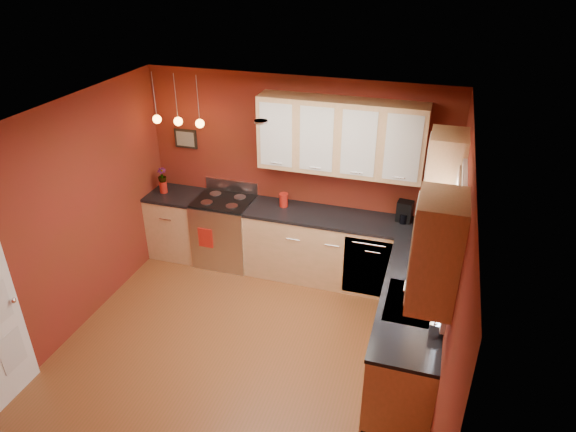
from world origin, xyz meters
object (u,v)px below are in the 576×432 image
(sink, at_px, (412,305))
(red_canister, at_px, (284,200))
(coffee_maker, at_px, (404,212))
(gas_range, at_px, (225,230))
(soap_pump, at_px, (435,326))

(sink, height_order, red_canister, sink)
(red_canister, bearing_deg, coffee_maker, 2.00)
(gas_range, height_order, red_canister, red_canister)
(red_canister, xyz_separation_m, coffee_maker, (1.54, 0.05, 0.03))
(sink, bearing_deg, soap_pump, -62.14)
(red_canister, height_order, soap_pump, soap_pump)
(sink, bearing_deg, gas_range, 150.22)
(sink, bearing_deg, coffee_maker, 99.01)
(sink, distance_m, soap_pump, 0.48)
(sink, xyz_separation_m, coffee_maker, (-0.26, 1.63, 0.15))
(coffee_maker, distance_m, soap_pump, 2.10)
(soap_pump, bearing_deg, red_canister, 135.40)
(sink, bearing_deg, red_canister, 138.73)
(soap_pump, bearing_deg, gas_range, 146.08)
(sink, height_order, coffee_maker, sink)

